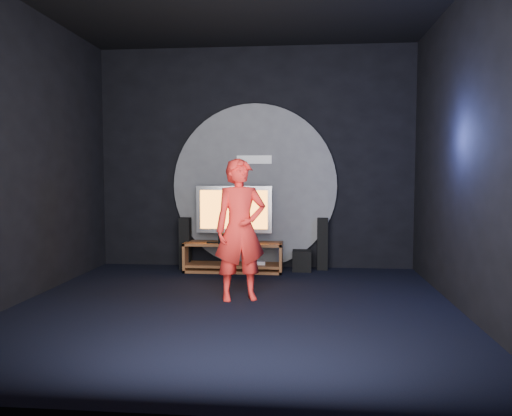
% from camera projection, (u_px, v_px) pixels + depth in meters
% --- Properties ---
extents(floor, '(5.00, 5.00, 0.00)m').
position_uv_depth(floor, '(234.00, 308.00, 5.59)').
color(floor, black).
rests_on(floor, ground).
extents(back_wall, '(5.00, 0.04, 3.50)m').
position_uv_depth(back_wall, '(255.00, 158.00, 7.95)').
color(back_wall, black).
rests_on(back_wall, ground).
extents(front_wall, '(5.00, 0.04, 3.50)m').
position_uv_depth(front_wall, '(175.00, 133.00, 2.99)').
color(front_wall, black).
rests_on(front_wall, ground).
extents(left_wall, '(0.04, 5.00, 3.50)m').
position_uv_depth(left_wall, '(17.00, 152.00, 5.70)').
color(left_wall, black).
rests_on(left_wall, ground).
extents(right_wall, '(0.04, 5.00, 3.50)m').
position_uv_depth(right_wall, '(468.00, 150.00, 5.24)').
color(right_wall, black).
rests_on(right_wall, ground).
extents(wall_disc_panel, '(2.60, 0.11, 2.60)m').
position_uv_depth(wall_disc_panel, '(254.00, 186.00, 7.93)').
color(wall_disc_panel, '#515156').
rests_on(wall_disc_panel, ground).
extents(media_console, '(1.50, 0.45, 0.45)m').
position_uv_depth(media_console, '(234.00, 259.00, 7.64)').
color(media_console, brown).
rests_on(media_console, ground).
extents(tv, '(1.17, 0.22, 0.86)m').
position_uv_depth(tv, '(234.00, 211.00, 7.66)').
color(tv, '#A7A7AE').
rests_on(tv, media_console).
extents(center_speaker, '(0.40, 0.15, 0.15)m').
position_uv_depth(center_speaker, '(232.00, 239.00, 7.48)').
color(center_speaker, black).
rests_on(center_speaker, media_console).
extents(remote, '(0.18, 0.05, 0.02)m').
position_uv_depth(remote, '(213.00, 242.00, 7.53)').
color(remote, black).
rests_on(remote, media_console).
extents(tower_speaker_left, '(0.16, 0.18, 0.81)m').
position_uv_depth(tower_speaker_left, '(185.00, 244.00, 7.82)').
color(tower_speaker_left, black).
rests_on(tower_speaker_left, ground).
extents(tower_speaker_right, '(0.16, 0.18, 0.81)m').
position_uv_depth(tower_speaker_right, '(322.00, 244.00, 7.79)').
color(tower_speaker_right, black).
rests_on(tower_speaker_right, ground).
extents(subwoofer, '(0.29, 0.29, 0.32)m').
position_uv_depth(subwoofer, '(302.00, 261.00, 7.69)').
color(subwoofer, black).
rests_on(subwoofer, ground).
extents(player, '(0.71, 0.58, 1.68)m').
position_uv_depth(player, '(240.00, 230.00, 5.90)').
color(player, red).
rests_on(player, ground).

